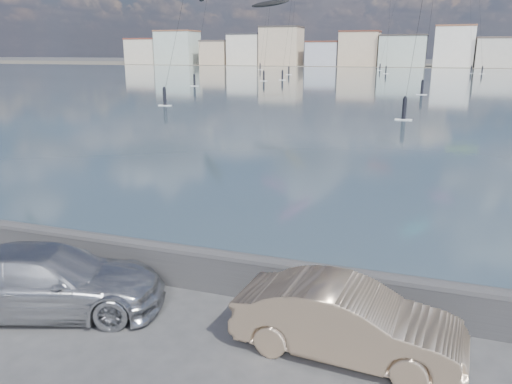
% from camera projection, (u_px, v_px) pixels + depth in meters
% --- Properties ---
extents(ground, '(700.00, 700.00, 0.00)m').
position_uv_depth(ground, '(142.00, 347.00, 9.81)').
color(ground, '#333335').
rests_on(ground, ground).
extents(bay_water, '(500.00, 177.00, 0.00)m').
position_uv_depth(bay_water, '(404.00, 82.00, 92.99)').
color(bay_water, '#2F4552').
rests_on(bay_water, ground).
extents(far_shore_strip, '(500.00, 60.00, 0.00)m').
position_uv_depth(far_shore_strip, '(420.00, 66.00, 191.61)').
color(far_shore_strip, '#4C473D').
rests_on(far_shore_strip, ground).
extents(seawall, '(400.00, 0.36, 1.08)m').
position_uv_depth(seawall, '(200.00, 266.00, 12.11)').
color(seawall, '#28282B').
rests_on(seawall, ground).
extents(far_buildings, '(240.79, 13.26, 14.60)m').
position_uv_depth(far_buildings, '(424.00, 49.00, 176.83)').
color(far_buildings, beige).
rests_on(far_buildings, ground).
extents(car_silver, '(5.46, 3.63, 1.47)m').
position_uv_depth(car_silver, '(48.00, 280.00, 11.02)').
color(car_silver, '#B4B6BB').
rests_on(car_silver, ground).
extents(car_champagne, '(4.42, 1.81, 1.42)m').
position_uv_depth(car_champagne, '(348.00, 321.00, 9.41)').
color(car_champagne, tan).
rests_on(car_champagne, ground).
extents(kitesurfer_8, '(9.30, 11.33, 15.81)m').
position_uv_depth(kitesurfer_8, '(270.00, 4.00, 99.05)').
color(kitesurfer_8, black).
rests_on(kitesurfer_8, ground).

